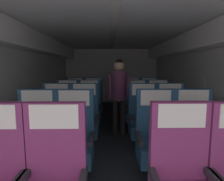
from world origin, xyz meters
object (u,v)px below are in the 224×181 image
object	(u,v)px
seat_c_left_aisle	(84,120)
seat_d_right_window	(136,109)
seat_b_right_window	(156,140)
flight_attendant	(119,89)
seat_b_left_aisle	(74,141)
seat_b_right_aisle	(194,140)
seat_e_left_aisle	(93,102)
seat_c_right_aisle	(171,120)
seat_d_right_aisle	(158,109)
seat_e_right_aisle	(149,101)
seat_d_left_aisle	(89,109)
seat_d_left_window	(68,109)
seat_b_left_window	(37,141)
seat_e_right_window	(132,102)
seat_c_left_window	(56,121)
seat_e_left_window	(75,102)
seat_c_right_window	(143,121)

from	to	relation	value
seat_c_left_aisle	seat_d_right_window	size ratio (longest dim) A/B	1.00
seat_b_right_window	seat_c_left_aisle	distance (m)	1.37
flight_attendant	seat_b_left_aisle	bearing A→B (deg)	-105.05
seat_b_right_aisle	seat_c_left_aisle	distance (m)	1.78
flight_attendant	seat_e_left_aisle	bearing A→B (deg)	128.06
seat_c_right_aisle	seat_d_right_aisle	xyz separation A→B (m)	(0.01, 0.85, 0.00)
seat_e_right_aisle	seat_d_left_aisle	bearing A→B (deg)	-150.13
seat_b_left_aisle	seat_d_left_window	distance (m)	1.83
seat_b_left_window	seat_e_right_window	bearing A→B (deg)	59.35
seat_c_left_window	seat_d_left_window	bearing A→B (deg)	90.50
seat_e_right_aisle	seat_b_right_window	bearing A→B (deg)	-100.54
seat_d_right_window	seat_b_left_aisle	bearing A→B (deg)	-121.45
seat_b_left_window	seat_e_left_aisle	size ratio (longest dim) A/B	1.00
seat_b_right_window	seat_e_left_window	size ratio (longest dim) A/B	1.00
seat_b_right_aisle	seat_d_left_window	bearing A→B (deg)	139.25
seat_b_left_window	seat_d_right_aisle	bearing A→B (deg)	40.25
seat_b_right_window	seat_e_right_aisle	bearing A→B (deg)	79.46
seat_d_left_window	seat_d_left_aisle	bearing A→B (deg)	-1.52
seat_d_left_aisle	seat_e_left_aisle	world-z (taller)	same
seat_b_left_window	seat_d_left_window	xyz separation A→B (m)	(-0.01, 1.75, 0.00)
seat_d_right_window	seat_d_left_aisle	bearing A→B (deg)	179.28
seat_c_right_aisle	seat_c_right_window	bearing A→B (deg)	-177.55
seat_b_right_aisle	seat_c_right_aisle	world-z (taller)	same
seat_c_right_window	seat_d_left_window	bearing A→B (deg)	149.66
seat_d_left_window	seat_d_right_aisle	xyz separation A→B (m)	(2.04, -0.03, 0.00)
seat_b_left_aisle	seat_b_right_window	size ratio (longest dim) A/B	1.00
seat_c_left_aisle	seat_c_right_window	xyz separation A→B (m)	(1.05, -0.03, 0.00)
seat_e_left_window	flight_attendant	size ratio (longest dim) A/B	0.71
seat_d_left_aisle	seat_e_right_aisle	world-z (taller)	same
seat_e_left_aisle	seat_e_left_window	bearing A→B (deg)	179.51
seat_c_left_window	seat_d_right_window	size ratio (longest dim) A/B	1.00
seat_b_left_aisle	seat_d_left_aisle	distance (m)	1.75
seat_b_left_window	seat_c_right_aisle	bearing A→B (deg)	23.25
seat_c_left_window	seat_e_right_window	distance (m)	2.32
seat_d_right_aisle	seat_e_right_window	distance (m)	1.01
seat_c_left_window	seat_d_left_aisle	xyz separation A→B (m)	(0.48, 0.86, 0.00)
seat_b_left_aisle	seat_d_right_window	world-z (taller)	same
seat_d_right_window	seat_b_left_window	bearing A→B (deg)	-131.79
seat_b_right_aisle	seat_e_left_aisle	size ratio (longest dim) A/B	1.00
seat_b_right_window	seat_e_left_aisle	distance (m)	2.81
seat_b_left_window	seat_d_right_window	xyz separation A→B (m)	(1.54, 1.72, 0.00)
seat_e_right_window	seat_d_left_aisle	bearing A→B (deg)	-140.66
seat_b_right_window	seat_d_right_aisle	bearing A→B (deg)	74.00
seat_c_right_window	seat_d_left_window	xyz separation A→B (m)	(-1.54, 0.90, 0.00)
seat_c_left_aisle	seat_c_right_aisle	world-z (taller)	same
seat_b_left_aisle	seat_e_right_window	xyz separation A→B (m)	(1.07, 2.62, 0.00)
seat_c_left_aisle	seat_d_right_window	bearing A→B (deg)	38.90
seat_e_right_aisle	seat_c_right_aisle	bearing A→B (deg)	-90.21
seat_b_right_aisle	seat_d_left_window	distance (m)	2.69
seat_e_left_window	seat_b_right_window	bearing A→B (deg)	-59.47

